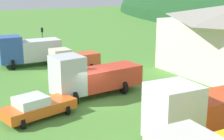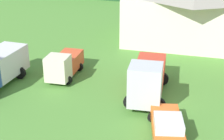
% 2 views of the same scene
% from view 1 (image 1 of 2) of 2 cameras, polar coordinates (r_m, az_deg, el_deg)
% --- Properties ---
extents(ground_plane, '(200.00, 200.00, 0.00)m').
position_cam_1_polar(ground_plane, '(25.08, -3.39, -5.68)').
color(ground_plane, '#518C38').
extents(box_truck_blue, '(3.47, 6.86, 3.46)m').
position_cam_1_polar(box_truck_blue, '(37.08, -15.02, 3.56)').
color(box_truck_blue, '#3356AD').
rests_on(box_truck_blue, ground).
extents(light_truck_cream, '(2.51, 5.20, 2.54)m').
position_cam_1_polar(light_truck_cream, '(33.64, -7.16, 1.87)').
color(light_truck_cream, beige).
rests_on(light_truck_cream, ground).
extents(tow_truck_silver, '(3.51, 7.80, 3.63)m').
position_cam_1_polar(tow_truck_silver, '(25.83, -3.86, -1.10)').
color(tow_truck_silver, silver).
rests_on(tow_truck_silver, ground).
extents(heavy_rig_white, '(3.53, 7.90, 3.73)m').
position_cam_1_polar(heavy_rig_white, '(19.11, 15.99, -7.09)').
color(heavy_rig_white, white).
rests_on(heavy_rig_white, ground).
extents(service_pickup_orange, '(3.08, 5.31, 1.66)m').
position_cam_1_polar(service_pickup_orange, '(22.36, -13.26, -6.44)').
color(service_pickup_orange, orange).
rests_on(service_pickup_orange, ground).
extents(traffic_light_west, '(0.20, 0.32, 3.72)m').
position_cam_1_polar(traffic_light_west, '(40.99, -12.38, 5.48)').
color(traffic_light_west, '#4C4C51').
rests_on(traffic_light_west, ground).
extents(traffic_cone_near_pickup, '(0.36, 0.36, 0.63)m').
position_cam_1_polar(traffic_cone_near_pickup, '(25.94, -8.58, -5.12)').
color(traffic_cone_near_pickup, orange).
rests_on(traffic_cone_near_pickup, ground).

